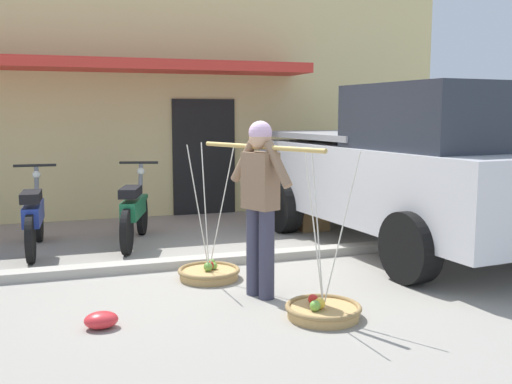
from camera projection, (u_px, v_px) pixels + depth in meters
ground_plane at (235, 280)px, 6.29m from camera, size 90.00×90.00×0.00m
sidewalk_curb at (218, 260)px, 6.94m from camera, size 20.00×0.24×0.10m
fruit_vendor at (260, 197)px, 5.59m from camera, size 0.69×1.50×1.70m
fruit_basket_left_side at (323, 309)px, 5.12m from camera, size 0.67×0.67×1.45m
fruit_basket_right_side at (209, 272)px, 6.31m from camera, size 0.67×0.67×1.45m
motorcycle_nearest_shop at (34, 217)px, 7.48m from camera, size 0.54×1.82×1.09m
motorcycle_second_in_row at (134, 211)px, 7.91m from camera, size 0.68×1.77×1.09m
parked_truck at (406, 170)px, 7.61m from camera, size 2.50×4.86×2.10m
storefront_building at (80, 96)px, 11.87m from camera, size 13.00×6.00×4.20m
plastic_litter_bag at (101, 320)px, 4.87m from camera, size 0.28×0.22×0.14m
wooden_crate at (312, 219)px, 8.94m from camera, size 0.44×0.36×0.32m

